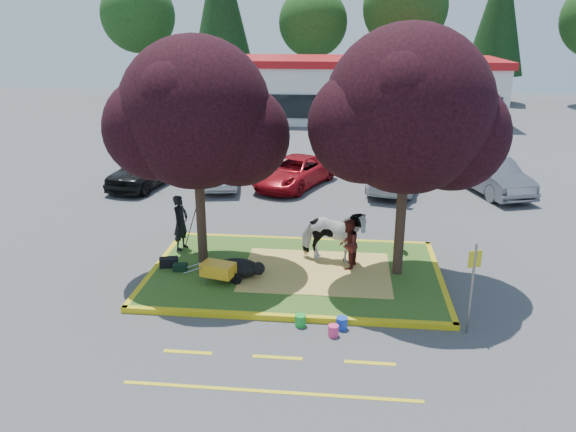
# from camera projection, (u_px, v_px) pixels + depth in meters

# --- Properties ---
(ground) EXTENTS (90.00, 90.00, 0.00)m
(ground) POSITION_uv_depth(u_px,v_px,m) (295.00, 275.00, 16.17)
(ground) COLOR #424244
(ground) RESTS_ON ground
(median_island) EXTENTS (8.00, 5.00, 0.15)m
(median_island) POSITION_uv_depth(u_px,v_px,m) (295.00, 273.00, 16.15)
(median_island) COLOR #33581B
(median_island) RESTS_ON ground
(curb_near) EXTENTS (8.30, 0.16, 0.15)m
(curb_near) POSITION_uv_depth(u_px,v_px,m) (286.00, 318.00, 13.72)
(curb_near) COLOR gold
(curb_near) RESTS_ON ground
(curb_far) EXTENTS (8.30, 0.16, 0.15)m
(curb_far) POSITION_uv_depth(u_px,v_px,m) (302.00, 240.00, 18.57)
(curb_far) COLOR gold
(curb_far) RESTS_ON ground
(curb_left) EXTENTS (0.16, 5.30, 0.15)m
(curb_left) POSITION_uv_depth(u_px,v_px,m) (158.00, 267.00, 16.55)
(curb_left) COLOR gold
(curb_left) RESTS_ON ground
(curb_right) EXTENTS (0.16, 5.30, 0.15)m
(curb_right) POSITION_uv_depth(u_px,v_px,m) (440.00, 279.00, 15.74)
(curb_right) COLOR gold
(curb_right) RESTS_ON ground
(straw_bedding) EXTENTS (4.20, 3.00, 0.01)m
(straw_bedding) POSITION_uv_depth(u_px,v_px,m) (316.00, 271.00, 16.06)
(straw_bedding) COLOR #EAC660
(straw_bedding) RESTS_ON median_island
(tree_purple_left) EXTENTS (5.06, 4.20, 6.51)m
(tree_purple_left) POSITION_uv_depth(u_px,v_px,m) (196.00, 120.00, 15.37)
(tree_purple_left) COLOR black
(tree_purple_left) RESTS_ON median_island
(tree_purple_right) EXTENTS (5.30, 4.40, 6.82)m
(tree_purple_right) POSITION_uv_depth(u_px,v_px,m) (409.00, 118.00, 14.55)
(tree_purple_right) COLOR black
(tree_purple_right) RESTS_ON median_island
(fire_lane_stripe_a) EXTENTS (1.10, 0.12, 0.01)m
(fire_lane_stripe_a) POSITION_uv_depth(u_px,v_px,m) (188.00, 352.00, 12.42)
(fire_lane_stripe_a) COLOR yellow
(fire_lane_stripe_a) RESTS_ON ground
(fire_lane_stripe_b) EXTENTS (1.10, 0.12, 0.01)m
(fire_lane_stripe_b) POSITION_uv_depth(u_px,v_px,m) (277.00, 357.00, 12.22)
(fire_lane_stripe_b) COLOR yellow
(fire_lane_stripe_b) RESTS_ON ground
(fire_lane_stripe_c) EXTENTS (1.10, 0.12, 0.01)m
(fire_lane_stripe_c) POSITION_uv_depth(u_px,v_px,m) (370.00, 363.00, 12.03)
(fire_lane_stripe_c) COLOR yellow
(fire_lane_stripe_c) RESTS_ON ground
(fire_lane_long) EXTENTS (6.00, 0.10, 0.01)m
(fire_lane_long) POSITION_uv_depth(u_px,v_px,m) (270.00, 392.00, 11.10)
(fire_lane_long) COLOR yellow
(fire_lane_long) RESTS_ON ground
(retail_building) EXTENTS (20.40, 8.40, 4.40)m
(retail_building) POSITION_uv_depth(u_px,v_px,m) (357.00, 88.00, 41.51)
(retail_building) COLOR silver
(retail_building) RESTS_ON ground
(treeline) EXTENTS (46.58, 7.80, 14.63)m
(treeline) POSITION_uv_depth(u_px,v_px,m) (349.00, 11.00, 48.83)
(treeline) COLOR black
(treeline) RESTS_ON ground
(cow) EXTENTS (2.10, 1.20, 1.68)m
(cow) POSITION_uv_depth(u_px,v_px,m) (333.00, 236.00, 16.43)
(cow) COLOR silver
(cow) RESTS_ON median_island
(calf) EXTENTS (1.41, 1.12, 0.53)m
(calf) POSITION_uv_depth(u_px,v_px,m) (238.00, 268.00, 15.65)
(calf) COLOR black
(calf) RESTS_ON median_island
(handler) EXTENTS (0.57, 0.72, 1.75)m
(handler) POSITION_uv_depth(u_px,v_px,m) (181.00, 222.00, 17.41)
(handler) COLOR black
(handler) RESTS_ON median_island
(visitor_a) EXTENTS (0.73, 0.84, 1.48)m
(visitor_a) POSITION_uv_depth(u_px,v_px,m) (348.00, 244.00, 16.06)
(visitor_a) COLOR #4D1916
(visitor_a) RESTS_ON median_island
(visitor_b) EXTENTS (0.46, 0.78, 1.24)m
(visitor_b) POSITION_uv_depth(u_px,v_px,m) (400.00, 231.00, 17.43)
(visitor_b) COLOR black
(visitor_b) RESTS_ON median_island
(wheelbarrow) EXTENTS (1.59, 0.74, 0.60)m
(wheelbarrow) POSITION_uv_depth(u_px,v_px,m) (218.00, 270.00, 15.20)
(wheelbarrow) COLOR black
(wheelbarrow) RESTS_ON median_island
(gear_bag_dark) EXTENTS (0.59, 0.42, 0.27)m
(gear_bag_dark) POSITION_uv_depth(u_px,v_px,m) (169.00, 262.00, 16.35)
(gear_bag_dark) COLOR black
(gear_bag_dark) RESTS_ON median_island
(gear_bag_green) EXTENTS (0.41, 0.28, 0.21)m
(gear_bag_green) POSITION_uv_depth(u_px,v_px,m) (180.00, 267.00, 16.09)
(gear_bag_green) COLOR black
(gear_bag_green) RESTS_ON median_island
(sign_post) EXTENTS (0.31, 0.13, 2.25)m
(sign_post) POSITION_uv_depth(u_px,v_px,m) (472.00, 280.00, 12.76)
(sign_post) COLOR slate
(sign_post) RESTS_ON ground
(bucket_green) EXTENTS (0.32, 0.32, 0.28)m
(bucket_green) POSITION_uv_depth(u_px,v_px,m) (300.00, 320.00, 13.46)
(bucket_green) COLOR green
(bucket_green) RESTS_ON ground
(bucket_pink) EXTENTS (0.31, 0.31, 0.27)m
(bucket_pink) POSITION_uv_depth(u_px,v_px,m) (333.00, 331.00, 13.03)
(bucket_pink) COLOR #F23576
(bucket_pink) RESTS_ON ground
(bucket_blue) EXTENTS (0.34, 0.34, 0.29)m
(bucket_blue) POSITION_uv_depth(u_px,v_px,m) (342.00, 323.00, 13.33)
(bucket_blue) COLOR blue
(bucket_blue) RESTS_ON ground
(car_black) EXTENTS (2.70, 4.85, 1.56)m
(car_black) POSITION_uv_depth(u_px,v_px,m) (146.00, 168.00, 24.81)
(car_black) COLOR black
(car_black) RESTS_ON ground
(car_silver) EXTENTS (2.31, 4.60, 1.45)m
(car_silver) POSITION_uv_depth(u_px,v_px,m) (220.00, 169.00, 24.88)
(car_silver) COLOR #999CA0
(car_silver) RESTS_ON ground
(car_red) EXTENTS (3.85, 5.16, 1.30)m
(car_red) POSITION_uv_depth(u_px,v_px,m) (294.00, 172.00, 24.71)
(car_red) COLOR #A20D16
(car_red) RESTS_ON ground
(car_white) EXTENTS (3.11, 5.21, 1.41)m
(car_white) POSITION_uv_depth(u_px,v_px,m) (396.00, 173.00, 24.28)
(car_white) COLOR silver
(car_white) RESTS_ON ground
(car_grey) EXTENTS (2.99, 4.94, 1.54)m
(car_grey) POSITION_uv_depth(u_px,v_px,m) (491.00, 175.00, 23.79)
(car_grey) COLOR slate
(car_grey) RESTS_ON ground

